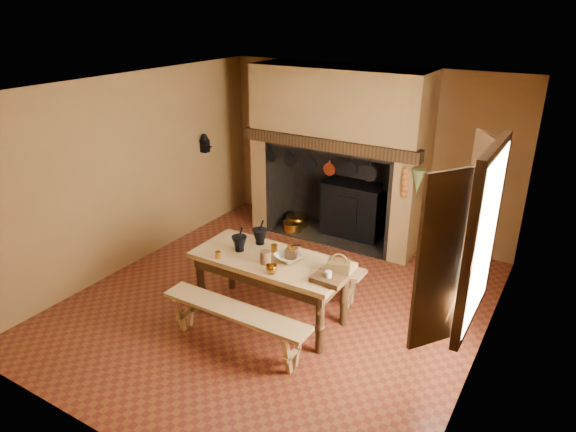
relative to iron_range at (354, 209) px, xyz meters
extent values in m
plane|color=brown|center=(0.04, -2.45, -0.48)|extent=(5.50, 5.50, 0.00)
plane|color=silver|center=(0.04, -2.45, 2.32)|extent=(5.50, 5.50, 0.00)
cube|color=olive|center=(0.04, 0.30, 0.92)|extent=(5.00, 0.02, 2.80)
cube|color=olive|center=(-2.46, -2.45, 0.92)|extent=(0.02, 5.50, 2.80)
cube|color=olive|center=(2.54, -2.45, 0.92)|extent=(0.02, 5.50, 2.80)
cube|color=olive|center=(0.04, -5.20, 0.92)|extent=(5.00, 0.02, 2.80)
cube|color=olive|center=(-1.51, -0.15, 0.92)|extent=(0.30, 0.90, 2.80)
cube|color=olive|center=(0.99, -0.15, 0.92)|extent=(0.30, 0.90, 2.80)
cube|color=olive|center=(-0.26, -0.15, 1.72)|extent=(2.20, 0.90, 1.20)
cube|color=black|center=(-0.26, -0.55, 1.21)|extent=(2.95, 0.22, 0.18)
cube|color=black|center=(-0.26, 0.27, 0.32)|extent=(2.20, 0.06, 1.60)
cube|color=black|center=(-0.26, -0.15, -0.47)|extent=(2.20, 0.90, 0.02)
cube|color=black|center=(-0.01, 0.00, -0.03)|extent=(1.00, 0.50, 0.90)
cube|color=black|center=(-0.01, -0.02, 0.44)|extent=(1.04, 0.54, 0.04)
cube|color=black|center=(-0.01, -0.26, 0.07)|extent=(0.35, 0.02, 0.45)
cylinder|color=black|center=(0.54, 0.00, 0.77)|extent=(0.10, 0.10, 0.70)
cylinder|color=#AF7828|center=(-0.16, -0.28, 0.07)|extent=(0.03, 0.03, 0.03)
cylinder|color=#AF7828|center=(0.14, -0.28, 0.07)|extent=(0.03, 0.03, 0.03)
cylinder|color=#AF7828|center=(-1.01, -0.15, -0.38)|extent=(0.40, 0.40, 0.20)
cylinder|color=#AF7828|center=(-0.96, -0.40, -0.39)|extent=(0.34, 0.34, 0.18)
cube|color=black|center=(-1.21, -0.05, -0.40)|extent=(0.18, 0.18, 0.16)
cone|color=#56602D|center=(1.22, -0.66, 0.90)|extent=(0.20, 0.20, 0.35)
cube|color=white|center=(2.52, -2.85, 1.22)|extent=(0.02, 1.00, 1.60)
cube|color=#3B2612|center=(2.49, -2.85, 2.06)|extent=(0.08, 1.16, 0.08)
cube|color=#3B2612|center=(2.49, -2.85, 0.38)|extent=(0.08, 1.16, 0.08)
cube|color=#3B2612|center=(2.29, -3.53, 1.22)|extent=(0.29, 0.39, 1.60)
cube|color=#3B2612|center=(2.29, -2.17, 1.22)|extent=(0.29, 0.39, 1.60)
cube|color=black|center=(-2.38, -0.90, 0.97)|extent=(0.12, 0.12, 0.22)
cone|color=black|center=(-2.38, -0.90, 1.12)|extent=(0.16, 0.16, 0.10)
cylinder|color=black|center=(-2.29, -0.90, 0.97)|extent=(0.12, 0.02, 0.02)
cube|color=tan|center=(0.14, -2.77, 0.32)|extent=(1.92, 0.85, 0.06)
cube|color=#3B2612|center=(0.14, -2.77, 0.21)|extent=(1.79, 0.73, 0.15)
cylinder|color=#3B2612|center=(-0.72, -3.09, -0.10)|extent=(0.10, 0.10, 0.77)
cylinder|color=#3B2612|center=(0.99, -3.09, -0.10)|extent=(0.10, 0.10, 0.77)
cylinder|color=#3B2612|center=(-0.72, -2.45, -0.10)|extent=(0.10, 0.10, 0.77)
cylinder|color=#3B2612|center=(0.99, -2.45, -0.10)|extent=(0.10, 0.10, 0.77)
cube|color=tan|center=(0.14, -3.51, 0.01)|extent=(1.85, 0.32, 0.05)
cube|color=tan|center=(0.14, -2.04, 0.01)|extent=(1.83, 0.32, 0.05)
cylinder|color=black|center=(-0.19, -2.51, 0.37)|extent=(0.12, 0.12, 0.03)
cone|color=black|center=(-0.19, -2.51, 0.46)|extent=(0.20, 0.20, 0.16)
cylinder|color=black|center=(-0.17, -2.51, 0.60)|extent=(0.08, 0.03, 0.16)
cylinder|color=black|center=(-0.30, -2.81, 0.37)|extent=(0.11, 0.11, 0.03)
cone|color=black|center=(-0.30, -2.81, 0.46)|extent=(0.19, 0.19, 0.16)
cylinder|color=black|center=(-0.27, -2.81, 0.60)|extent=(0.08, 0.03, 0.16)
cube|color=#3B2612|center=(0.36, -2.65, 0.41)|extent=(0.16, 0.16, 0.13)
cylinder|color=#AF7828|center=(0.36, -2.65, 0.50)|extent=(0.10, 0.10, 0.03)
cylinder|color=black|center=(0.41, -2.65, 0.54)|extent=(0.11, 0.05, 0.04)
cylinder|color=#AF7828|center=(-0.40, -3.10, 0.39)|extent=(0.08, 0.08, 0.08)
cylinder|color=#AF7828|center=(0.08, -2.61, 0.39)|extent=(0.10, 0.10, 0.09)
imported|color=beige|center=(0.36, -2.71, 0.39)|extent=(0.39, 0.39, 0.08)
cylinder|color=#55341F|center=(0.16, -2.92, 0.43)|extent=(0.14, 0.14, 0.16)
cylinder|color=beige|center=(1.00, -2.93, 0.41)|extent=(0.09, 0.09, 0.13)
cube|color=#483115|center=(1.00, -2.68, 0.42)|extent=(0.30, 0.25, 0.14)
torus|color=#483115|center=(1.00, -2.68, 0.49)|extent=(0.20, 0.08, 0.20)
cube|color=#3B2612|center=(1.00, -2.93, 0.38)|extent=(0.37, 0.27, 0.06)
imported|color=#AF7828|center=(0.35, -3.09, 0.40)|extent=(0.17, 0.17, 0.11)
camera|label=1|loc=(3.16, -7.39, 3.21)|focal=32.00mm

